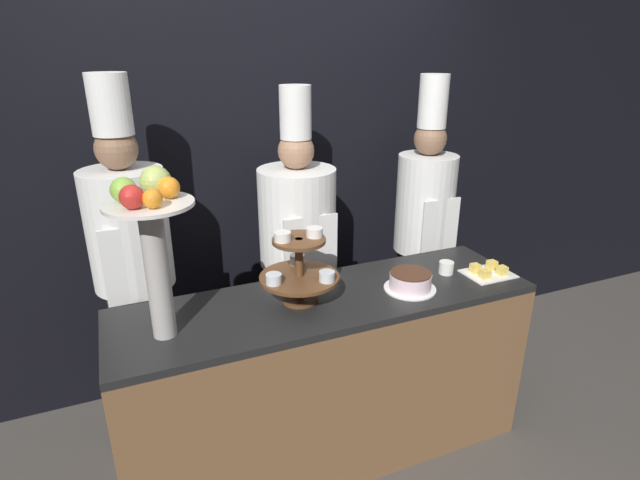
{
  "coord_description": "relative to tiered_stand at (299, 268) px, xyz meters",
  "views": [
    {
      "loc": [
        -0.84,
        -1.61,
        1.99
      ],
      "look_at": [
        0.0,
        0.38,
        1.15
      ],
      "focal_mm": 28.0,
      "sensor_mm": 36.0,
      "label": 1
    }
  ],
  "objects": [
    {
      "name": "cake_round",
      "position": [
        0.53,
        -0.1,
        -0.12
      ],
      "size": [
        0.25,
        0.25,
        0.09
      ],
      "color": "white",
      "rests_on": "buffet_counter"
    },
    {
      "name": "cup_white",
      "position": [
        0.8,
        -0.01,
        -0.13
      ],
      "size": [
        0.07,
        0.07,
        0.06
      ],
      "color": "white",
      "rests_on": "buffet_counter"
    },
    {
      "name": "tiered_stand",
      "position": [
        0.0,
        0.0,
        0.0
      ],
      "size": [
        0.36,
        0.36,
        0.35
      ],
      "color": "brown",
      "rests_on": "buffet_counter"
    },
    {
      "name": "wall_back",
      "position": [
        0.13,
        0.9,
        0.34
      ],
      "size": [
        10.0,
        0.06,
        2.8
      ],
      "color": "black",
      "rests_on": "ground_plane"
    },
    {
      "name": "cake_square_tray",
      "position": [
        0.99,
        -0.11,
        -0.15
      ],
      "size": [
        0.24,
        0.19,
        0.05
      ],
      "color": "white",
      "rests_on": "buffet_counter"
    },
    {
      "name": "chef_center_right",
      "position": [
        1.01,
        0.51,
        -0.08
      ],
      "size": [
        0.35,
        0.35,
        1.85
      ],
      "color": "#38332D",
      "rests_on": "ground_plane"
    },
    {
      "name": "chef_left",
      "position": [
        -0.68,
        0.51,
        -0.05
      ],
      "size": [
        0.38,
        0.38,
        1.88
      ],
      "color": "#28282D",
      "rests_on": "ground_plane"
    },
    {
      "name": "buffet_counter",
      "position": [
        0.13,
        -0.02,
        -0.61
      ],
      "size": [
        1.98,
        0.57,
        0.9
      ],
      "color": "brown",
      "rests_on": "ground_plane"
    },
    {
      "name": "fruit_pedestal",
      "position": [
        -0.6,
        -0.05,
        0.28
      ],
      "size": [
        0.33,
        0.33,
        0.68
      ],
      "color": "#B2ADA8",
      "rests_on": "buffet_counter"
    },
    {
      "name": "chef_center_left",
      "position": [
        0.18,
        0.51,
        -0.11
      ],
      "size": [
        0.42,
        0.42,
        1.81
      ],
      "color": "#38332D",
      "rests_on": "ground_plane"
    }
  ]
}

